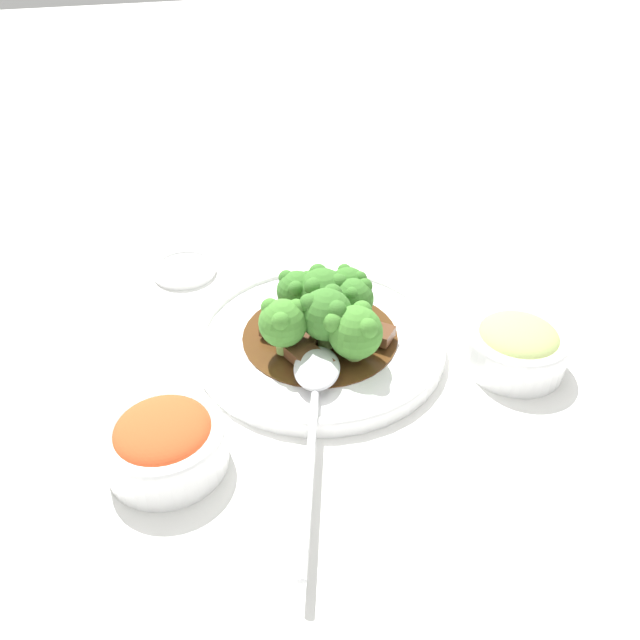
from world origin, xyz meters
TOP-DOWN VIEW (x-y plane):
  - ground_plane at (0.00, 0.00)m, footprint 4.00×4.00m
  - main_plate at (0.00, 0.00)m, footprint 0.25×0.25m
  - beef_strip_0 at (-0.04, 0.02)m, footprint 0.05×0.04m
  - beef_strip_1 at (-0.02, -0.04)m, footprint 0.05×0.05m
  - beef_strip_2 at (0.01, 0.03)m, footprint 0.06×0.07m
  - broccoli_floret_0 at (0.03, -0.01)m, footprint 0.05×0.05m
  - broccoli_floret_1 at (0.01, -0.04)m, footprint 0.04×0.04m
  - broccoli_floret_2 at (-0.02, 0.00)m, footprint 0.05×0.05m
  - broccoli_floret_3 at (0.04, -0.04)m, footprint 0.04×0.04m
  - broccoli_floret_4 at (-0.02, 0.04)m, footprint 0.05×0.05m
  - broccoli_floret_5 at (-0.05, -0.02)m, footprint 0.05×0.05m
  - broccoli_floret_6 at (0.05, -0.02)m, footprint 0.03×0.03m
  - broccoli_floret_7 at (0.04, 0.01)m, footprint 0.04×0.04m
  - serving_spoon at (-0.08, 0.03)m, footprint 0.23×0.10m
  - side_bowl_kimchi at (-0.11, 0.16)m, footprint 0.10×0.10m
  - side_bowl_appetizer at (-0.08, -0.17)m, footprint 0.10×0.10m
  - sauce_dish at (0.18, 0.12)m, footprint 0.07×0.07m

SIDE VIEW (x-z plane):
  - ground_plane at x=0.00m, z-range 0.00..0.00m
  - sauce_dish at x=0.18m, z-range 0.00..0.01m
  - main_plate at x=0.00m, z-range 0.00..0.02m
  - beef_strip_2 at x=0.01m, z-range 0.02..0.03m
  - side_bowl_appetizer at x=-0.08m, z-range 0.00..0.05m
  - beef_strip_1 at x=-0.02m, z-range 0.02..0.03m
  - beef_strip_0 at x=-0.04m, z-range 0.02..0.03m
  - serving_spoon at x=-0.08m, z-range 0.02..0.03m
  - side_bowl_kimchi at x=-0.11m, z-range 0.00..0.05m
  - broccoli_floret_6 at x=0.05m, z-range 0.02..0.06m
  - broccoli_floret_3 at x=0.04m, z-range 0.02..0.07m
  - broccoli_floret_7 at x=0.04m, z-range 0.02..0.07m
  - broccoli_floret_0 at x=0.03m, z-range 0.02..0.07m
  - broccoli_floret_1 at x=0.01m, z-range 0.02..0.07m
  - broccoli_floret_5 at x=-0.05m, z-range 0.02..0.08m
  - broccoli_floret_4 at x=-0.02m, z-range 0.03..0.08m
  - broccoli_floret_2 at x=-0.02m, z-range 0.03..0.09m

